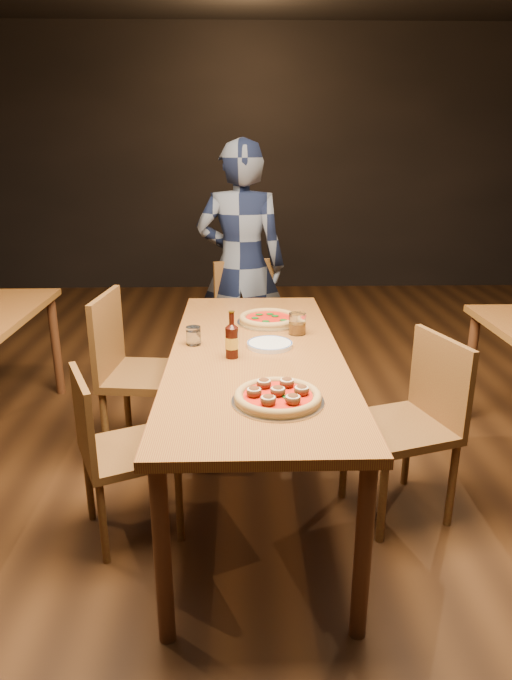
{
  "coord_description": "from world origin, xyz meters",
  "views": [
    {
      "loc": [
        -0.07,
        -2.53,
        1.66
      ],
      "look_at": [
        0.0,
        -0.05,
        0.82
      ],
      "focal_mm": 30.0,
      "sensor_mm": 36.0,
      "label": 1
    }
  ],
  "objects_px": {
    "diner": "(241,266)",
    "chair_main_sw": "(148,374)",
    "chair_main_nw": "(129,450)",
    "plate_stack": "(270,345)",
    "chair_end": "(253,326)",
    "pizza_margherita": "(268,319)",
    "water_glass": "(193,336)",
    "amber_glass": "(297,324)",
    "chair_main_e": "(400,426)",
    "beer_bottle": "(232,342)",
    "pizza_meatball": "(278,396)",
    "table_main": "(256,365)"
  },
  "relations": [
    {
      "from": "chair_end",
      "to": "table_main",
      "type": "bearing_deg",
      "value": -108.32
    },
    {
      "from": "pizza_meatball",
      "to": "chair_main_e",
      "type": "bearing_deg",
      "value": 32.1
    },
    {
      "from": "plate_stack",
      "to": "water_glass",
      "type": "distance_m",
      "value": 0.37
    },
    {
      "from": "chair_main_nw",
      "to": "pizza_margherita",
      "type": "height_order",
      "value": "chair_main_nw"
    },
    {
      "from": "chair_end",
      "to": "plate_stack",
      "type": "distance_m",
      "value": 1.25
    },
    {
      "from": "chair_main_nw",
      "to": "diner",
      "type": "relative_size",
      "value": 0.48
    },
    {
      "from": "chair_main_nw",
      "to": "pizza_meatball",
      "type": "xyz_separation_m",
      "value": [
        0.63,
        -0.26,
        0.36
      ]
    },
    {
      "from": "plate_stack",
      "to": "beer_bottle",
      "type": "height_order",
      "value": "beer_bottle"
    },
    {
      "from": "beer_bottle",
      "to": "amber_glass",
      "type": "height_order",
      "value": "beer_bottle"
    },
    {
      "from": "beer_bottle",
      "to": "pizza_margherita",
      "type": "bearing_deg",
      "value": 70.39
    },
    {
      "from": "beer_bottle",
      "to": "amber_glass",
      "type": "xyz_separation_m",
      "value": [
        0.33,
        0.34,
        -0.02
      ]
    },
    {
      "from": "amber_glass",
      "to": "chair_main_nw",
      "type": "bearing_deg",
      "value": -143.85
    },
    {
      "from": "plate_stack",
      "to": "amber_glass",
      "type": "relative_size",
      "value": 1.99
    },
    {
      "from": "chair_end",
      "to": "diner",
      "type": "bearing_deg",
      "value": 95.06
    },
    {
      "from": "table_main",
      "to": "chair_main_sw",
      "type": "bearing_deg",
      "value": 147.29
    },
    {
      "from": "chair_main_e",
      "to": "pizza_margherita",
      "type": "bearing_deg",
      "value": -156.33
    },
    {
      "from": "chair_main_nw",
      "to": "pizza_margherita",
      "type": "relative_size",
      "value": 2.38
    },
    {
      "from": "beer_bottle",
      "to": "table_main",
      "type": "bearing_deg",
      "value": 39.0
    },
    {
      "from": "chair_main_nw",
      "to": "beer_bottle",
      "type": "xyz_separation_m",
      "value": [
        0.45,
        0.23,
        0.42
      ]
    },
    {
      "from": "chair_main_e",
      "to": "diner",
      "type": "xyz_separation_m",
      "value": [
        -0.72,
        1.67,
        0.42
      ]
    },
    {
      "from": "chair_main_nw",
      "to": "beer_bottle",
      "type": "relative_size",
      "value": 3.83
    },
    {
      "from": "chair_main_e",
      "to": "beer_bottle",
      "type": "height_order",
      "value": "beer_bottle"
    },
    {
      "from": "plate_stack",
      "to": "table_main",
      "type": "bearing_deg",
      "value": -141.13
    },
    {
      "from": "water_glass",
      "to": "amber_glass",
      "type": "xyz_separation_m",
      "value": [
        0.52,
        0.15,
        0.01
      ]
    },
    {
      "from": "chair_main_nw",
      "to": "plate_stack",
      "type": "distance_m",
      "value": 0.81
    },
    {
      "from": "amber_glass",
      "to": "pizza_meatball",
      "type": "bearing_deg",
      "value": -100.46
    },
    {
      "from": "chair_end",
      "to": "plate_stack",
      "type": "height_order",
      "value": "chair_end"
    },
    {
      "from": "pizza_margherita",
      "to": "diner",
      "type": "distance_m",
      "value": 1.03
    },
    {
      "from": "water_glass",
      "to": "diner",
      "type": "xyz_separation_m",
      "value": [
        0.24,
        1.37,
        0.07
      ]
    },
    {
      "from": "beer_bottle",
      "to": "plate_stack",
      "type": "bearing_deg",
      "value": 38.95
    },
    {
      "from": "chair_main_sw",
      "to": "water_glass",
      "type": "distance_m",
      "value": 0.5
    },
    {
      "from": "plate_stack",
      "to": "water_glass",
      "type": "bearing_deg",
      "value": 173.62
    },
    {
      "from": "amber_glass",
      "to": "pizza_margherita",
      "type": "bearing_deg",
      "value": 124.58
    },
    {
      "from": "chair_main_nw",
      "to": "pizza_meatball",
      "type": "height_order",
      "value": "chair_main_nw"
    },
    {
      "from": "chair_end",
      "to": "pizza_margherita",
      "type": "bearing_deg",
      "value": -103.04
    },
    {
      "from": "chair_main_e",
      "to": "pizza_meatball",
      "type": "xyz_separation_m",
      "value": [
        -0.59,
        -0.37,
        0.32
      ]
    },
    {
      "from": "plate_stack",
      "to": "chair_main_e",
      "type": "bearing_deg",
      "value": -24.08
    },
    {
      "from": "chair_main_nw",
      "to": "pizza_margherita",
      "type": "bearing_deg",
      "value": -63.66
    },
    {
      "from": "chair_main_sw",
      "to": "water_glass",
      "type": "height_order",
      "value": "chair_main_sw"
    },
    {
      "from": "beer_bottle",
      "to": "water_glass",
      "type": "height_order",
      "value": "beer_bottle"
    },
    {
      "from": "chair_main_e",
      "to": "plate_stack",
      "type": "height_order",
      "value": "chair_main_e"
    },
    {
      "from": "chair_main_sw",
      "to": "chair_end",
      "type": "relative_size",
      "value": 1.02
    },
    {
      "from": "diner",
      "to": "chair_main_sw",
      "type": "bearing_deg",
      "value": 70.0
    },
    {
      "from": "chair_main_nw",
      "to": "chair_main_sw",
      "type": "height_order",
      "value": "chair_main_sw"
    },
    {
      "from": "chair_main_sw",
      "to": "water_glass",
      "type": "bearing_deg",
      "value": -128.31
    },
    {
      "from": "pizza_margherita",
      "to": "plate_stack",
      "type": "height_order",
      "value": "pizza_margherita"
    },
    {
      "from": "plate_stack",
      "to": "beer_bottle",
      "type": "bearing_deg",
      "value": -141.05
    },
    {
      "from": "chair_main_e",
      "to": "plate_stack",
      "type": "relative_size",
      "value": 4.09
    },
    {
      "from": "chair_main_nw",
      "to": "diner",
      "type": "bearing_deg",
      "value": -39.41
    },
    {
      "from": "chair_main_nw",
      "to": "chair_end",
      "type": "distance_m",
      "value": 1.7
    }
  ]
}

